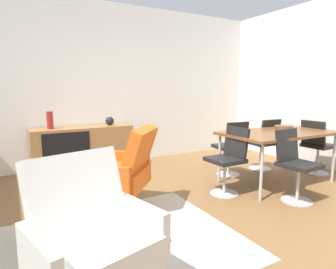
{
  "coord_description": "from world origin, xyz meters",
  "views": [
    {
      "loc": [
        -1.46,
        -2.45,
        1.34
      ],
      "look_at": [
        0.13,
        0.41,
        0.82
      ],
      "focal_mm": 30.75,
      "sensor_mm": 36.0,
      "label": 1
    }
  ],
  "objects_px": {
    "fruit_bowl": "(51,181)",
    "lounge_chair_red": "(124,170)",
    "dining_chair_front_left": "(295,162)",
    "dining_table": "(278,135)",
    "dining_chair_back_right": "(264,142)",
    "armchair_black_shell": "(91,235)",
    "wooden_bowl_on_table": "(284,128)",
    "dining_chair_far_end": "(316,145)",
    "dining_chair_back_left": "(231,146)",
    "side_table_round": "(53,207)",
    "sideboard": "(83,144)",
    "dining_chair_near_window": "(229,158)",
    "vase_cobalt": "(50,120)",
    "vase_sculptural_dark": "(110,121)"
  },
  "relations": [
    {
      "from": "vase_cobalt",
      "to": "armchair_black_shell",
      "type": "distance_m",
      "value": 3.14
    },
    {
      "from": "dining_chair_near_window",
      "to": "vase_cobalt",
      "type": "bearing_deg",
      "value": 132.73
    },
    {
      "from": "vase_cobalt",
      "to": "sideboard",
      "type": "bearing_deg",
      "value": -0.22
    },
    {
      "from": "dining_chair_back_right",
      "to": "lounge_chair_red",
      "type": "relative_size",
      "value": 0.9
    },
    {
      "from": "wooden_bowl_on_table",
      "to": "lounge_chair_red",
      "type": "bearing_deg",
      "value": 179.62
    },
    {
      "from": "vase_sculptural_dark",
      "to": "dining_chair_back_right",
      "type": "distance_m",
      "value": 2.61
    },
    {
      "from": "armchair_black_shell",
      "to": "side_table_round",
      "type": "relative_size",
      "value": 1.82
    },
    {
      "from": "dining_chair_front_left",
      "to": "fruit_bowl",
      "type": "distance_m",
      "value": 2.69
    },
    {
      "from": "sideboard",
      "to": "dining_chair_back_right",
      "type": "distance_m",
      "value": 2.98
    },
    {
      "from": "dining_chair_near_window",
      "to": "dining_chair_front_left",
      "type": "distance_m",
      "value": 0.77
    },
    {
      "from": "dining_chair_back_left",
      "to": "dining_chair_front_left",
      "type": "relative_size",
      "value": 1.0
    },
    {
      "from": "vase_sculptural_dark",
      "to": "wooden_bowl_on_table",
      "type": "bearing_deg",
      "value": -43.36
    },
    {
      "from": "lounge_chair_red",
      "to": "dining_chair_back_right",
      "type": "bearing_deg",
      "value": 9.71
    },
    {
      "from": "wooden_bowl_on_table",
      "to": "dining_chair_front_left",
      "type": "relative_size",
      "value": 0.3
    },
    {
      "from": "wooden_bowl_on_table",
      "to": "dining_chair_near_window",
      "type": "xyz_separation_m",
      "value": [
        -1.12,
        -0.1,
        -0.3
      ]
    },
    {
      "from": "dining_chair_far_end",
      "to": "side_table_round",
      "type": "distance_m",
      "value": 3.92
    },
    {
      "from": "lounge_chair_red",
      "to": "armchair_black_shell",
      "type": "height_order",
      "value": "same"
    },
    {
      "from": "wooden_bowl_on_table",
      "to": "dining_chair_far_end",
      "type": "relative_size",
      "value": 0.3
    },
    {
      "from": "dining_chair_front_left",
      "to": "dining_chair_near_window",
      "type": "bearing_deg",
      "value": 133.69
    },
    {
      "from": "sideboard",
      "to": "dining_chair_back_left",
      "type": "distance_m",
      "value": 2.39
    },
    {
      "from": "dining_chair_near_window",
      "to": "armchair_black_shell",
      "type": "xyz_separation_m",
      "value": [
        -2.03,
        -1.1,
        -0.0
      ]
    },
    {
      "from": "wooden_bowl_on_table",
      "to": "armchair_black_shell",
      "type": "xyz_separation_m",
      "value": [
        -3.15,
        -1.2,
        -0.3
      ]
    },
    {
      "from": "dining_table",
      "to": "armchair_black_shell",
      "type": "bearing_deg",
      "value": -159.38
    },
    {
      "from": "vase_cobalt",
      "to": "dining_chair_near_window",
      "type": "relative_size",
      "value": 0.32
    },
    {
      "from": "dining_chair_far_end",
      "to": "side_table_round",
      "type": "xyz_separation_m",
      "value": [
        -3.91,
        -0.19,
        -0.15
      ]
    },
    {
      "from": "sideboard",
      "to": "lounge_chair_red",
      "type": "xyz_separation_m",
      "value": [
        0.01,
        -1.9,
        0.03
      ]
    },
    {
      "from": "sideboard",
      "to": "armchair_black_shell",
      "type": "height_order",
      "value": "armchair_black_shell"
    },
    {
      "from": "vase_sculptural_dark",
      "to": "dining_chair_near_window",
      "type": "distance_m",
      "value": 2.23
    },
    {
      "from": "dining_chair_near_window",
      "to": "wooden_bowl_on_table",
      "type": "bearing_deg",
      "value": 4.97
    },
    {
      "from": "vase_sculptural_dark",
      "to": "dining_table",
      "type": "xyz_separation_m",
      "value": [
        1.8,
        -2.01,
        -0.1
      ]
    },
    {
      "from": "vase_sculptural_dark",
      "to": "armchair_black_shell",
      "type": "distance_m",
      "value": 3.32
    },
    {
      "from": "lounge_chair_red",
      "to": "fruit_bowl",
      "type": "relative_size",
      "value": 4.73
    },
    {
      "from": "vase_sculptural_dark",
      "to": "wooden_bowl_on_table",
      "type": "relative_size",
      "value": 0.56
    },
    {
      "from": "dining_table",
      "to": "dining_chair_back_right",
      "type": "bearing_deg",
      "value": 58.17
    },
    {
      "from": "dining_chair_near_window",
      "to": "dining_chair_far_end",
      "type": "xyz_separation_m",
      "value": [
        1.78,
        -0.0,
        0.0
      ]
    },
    {
      "from": "wooden_bowl_on_table",
      "to": "dining_chair_back_left",
      "type": "distance_m",
      "value": 0.8
    },
    {
      "from": "vase_cobalt",
      "to": "lounge_chair_red",
      "type": "relative_size",
      "value": 0.29
    },
    {
      "from": "dining_chair_front_left",
      "to": "fruit_bowl",
      "type": "bearing_deg",
      "value": 172.14
    },
    {
      "from": "sideboard",
      "to": "dining_chair_near_window",
      "type": "distance_m",
      "value": 2.43
    },
    {
      "from": "vase_cobalt",
      "to": "dining_chair_near_window",
      "type": "height_order",
      "value": "vase_cobalt"
    },
    {
      "from": "vase_sculptural_dark",
      "to": "dining_chair_front_left",
      "type": "bearing_deg",
      "value": -60.68
    },
    {
      "from": "vase_cobalt",
      "to": "fruit_bowl",
      "type": "relative_size",
      "value": 1.36
    },
    {
      "from": "dining_chair_front_left",
      "to": "fruit_bowl",
      "type": "height_order",
      "value": "dining_chair_front_left"
    },
    {
      "from": "fruit_bowl",
      "to": "lounge_chair_red",
      "type": "bearing_deg",
      "value": 21.58
    },
    {
      "from": "wooden_bowl_on_table",
      "to": "armchair_black_shell",
      "type": "bearing_deg",
      "value": -159.19
    },
    {
      "from": "dining_table",
      "to": "fruit_bowl",
      "type": "bearing_deg",
      "value": -176.39
    },
    {
      "from": "dining_chair_back_right",
      "to": "dining_chair_near_window",
      "type": "distance_m",
      "value": 1.36
    },
    {
      "from": "dining_table",
      "to": "vase_cobalt",
      "type": "bearing_deg",
      "value": 143.77
    },
    {
      "from": "side_table_round",
      "to": "fruit_bowl",
      "type": "bearing_deg",
      "value": 133.16
    },
    {
      "from": "dining_chair_front_left",
      "to": "armchair_black_shell",
      "type": "distance_m",
      "value": 2.62
    }
  ]
}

